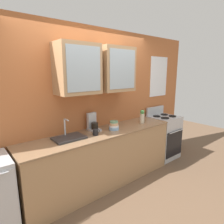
% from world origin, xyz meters
% --- Properties ---
extents(ground_plane, '(10.00, 10.00, 0.00)m').
position_xyz_m(ground_plane, '(0.00, 0.00, 0.00)').
color(ground_plane, brown).
extents(back_wall_unit, '(4.99, 0.48, 2.57)m').
position_xyz_m(back_wall_unit, '(0.01, 0.30, 1.41)').
color(back_wall_unit, '#B76638').
rests_on(back_wall_unit, ground_plane).
extents(counter, '(2.67, 0.61, 0.92)m').
position_xyz_m(counter, '(0.00, 0.00, 0.46)').
color(counter, '#A87F56').
rests_on(counter, ground_plane).
extents(stove_range, '(0.59, 0.60, 1.10)m').
position_xyz_m(stove_range, '(1.65, -0.00, 0.47)').
color(stove_range, silver).
rests_on(stove_range, ground_plane).
extents(sink_faucet, '(0.44, 0.30, 0.28)m').
position_xyz_m(sink_faucet, '(-0.57, 0.04, 0.94)').
color(sink_faucet, '#2D2D30').
rests_on(sink_faucet, counter).
extents(bowl_stack, '(0.17, 0.17, 0.15)m').
position_xyz_m(bowl_stack, '(0.21, -0.03, 0.98)').
color(bowl_stack, '#8CB7E0').
rests_on(bowl_stack, counter).
extents(vase, '(0.09, 0.09, 0.25)m').
position_xyz_m(vase, '(0.89, -0.04, 1.04)').
color(vase, beige).
rests_on(vase, counter).
extents(cup_near_sink, '(0.12, 0.08, 0.09)m').
position_xyz_m(cup_near_sink, '(-0.18, -0.06, 0.96)').
color(cup_near_sink, black).
rests_on(cup_near_sink, counter).
extents(coffee_maker, '(0.17, 0.20, 0.29)m').
position_xyz_m(coffee_maker, '(-0.07, 0.17, 1.02)').
color(coffee_maker, '#B7B7BC').
rests_on(coffee_maker, counter).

